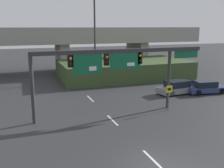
# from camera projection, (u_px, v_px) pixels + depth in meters

# --- Properties ---
(ground_plane) EXTENTS (160.00, 160.00, 0.00)m
(ground_plane) POSITION_uv_depth(u_px,v_px,m) (159.00, 166.00, 13.76)
(ground_plane) COLOR #2D2D30
(lane_markings) EXTENTS (0.14, 28.85, 0.01)m
(lane_markings) POSITION_uv_depth(u_px,v_px,m) (90.00, 99.00, 26.50)
(lane_markings) COLOR silver
(lane_markings) RESTS_ON ground
(signal_gantry) EXTENTS (14.62, 0.44, 5.39)m
(signal_gantry) POSITION_uv_depth(u_px,v_px,m) (117.00, 62.00, 21.02)
(signal_gantry) COLOR #2D2D30
(signal_gantry) RESTS_ON ground
(speed_limit_sign) EXTENTS (0.60, 0.11, 2.26)m
(speed_limit_sign) POSITION_uv_depth(u_px,v_px,m) (169.00, 94.00, 22.49)
(speed_limit_sign) COLOR #4C4C4C
(speed_limit_sign) RESTS_ON ground
(highway_light_pole_near) EXTENTS (0.70, 0.36, 17.52)m
(highway_light_pole_near) POSITION_uv_depth(u_px,v_px,m) (94.00, 11.00, 34.57)
(highway_light_pole_near) COLOR #2D2D30
(highway_light_pole_near) RESTS_ON ground
(overpass_bridge) EXTENTS (46.16, 7.60, 6.99)m
(overpass_bridge) POSITION_uv_depth(u_px,v_px,m) (62.00, 41.00, 41.09)
(overpass_bridge) COLOR gray
(overpass_bridge) RESTS_ON ground
(grass_embankment) EXTENTS (17.83, 9.56, 2.38)m
(grass_embankment) POSITION_uv_depth(u_px,v_px,m) (124.00, 69.00, 37.24)
(grass_embankment) COLOR #384C28
(grass_embankment) RESTS_ON ground
(parked_sedan_near_right) EXTENTS (4.95, 2.32, 1.45)m
(parked_sedan_near_right) POSITION_uv_depth(u_px,v_px,m) (178.00, 87.00, 28.42)
(parked_sedan_near_right) COLOR gray
(parked_sedan_near_right) RESTS_ON ground
(parked_sedan_mid_right) EXTENTS (4.61, 2.34, 1.35)m
(parked_sedan_mid_right) POSITION_uv_depth(u_px,v_px,m) (206.00, 87.00, 28.64)
(parked_sedan_mid_right) COLOR navy
(parked_sedan_mid_right) RESTS_ON ground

